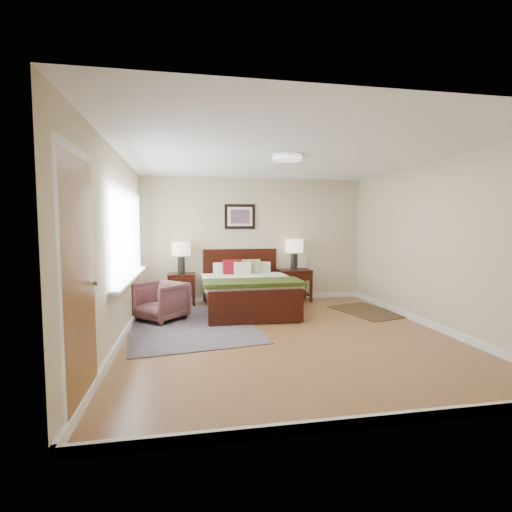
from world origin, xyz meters
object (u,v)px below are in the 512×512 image
Objects in this scene: nightstand_right at (294,282)px; lamp_left at (181,251)px; lamp_right at (294,248)px; armchair at (161,301)px; nightstand_left at (182,280)px; rug_persian at (189,325)px; bed at (247,284)px.

nightstand_right is 2.35m from lamp_left.
armchair is (-2.57, -1.14, -0.77)m from lamp_right.
nightstand_left is 0.24× the size of rug_persian.
nightstand_right is 0.95× the size of armchair.
rug_persian is (-2.12, -1.51, -0.38)m from nightstand_right.
nightstand_right is (2.26, 0.01, -0.10)m from nightstand_left.
lamp_right is at bearing 27.40° from rug_persian.
bed is 1.55m from armchair.
lamp_left is 2.26m from lamp_right.
bed is at bearing -31.06° from nightstand_left.
nightstand_right is at bearing 67.16° from armchair.
bed is at bearing -146.71° from nightstand_right.
lamp_right reaches higher than lamp_left.
rug_persian is (-2.12, -1.53, -1.07)m from lamp_right.
rug_persian is at bearing -84.61° from nightstand_left.
lamp_left reaches higher than rug_persian.
rug_persian is at bearing -142.15° from bed.
bed reaches higher than nightstand_left.
armchair is (-0.31, -1.12, -0.18)m from nightstand_left.
lamp_left is 1.85m from rug_persian.
nightstand_right is at bearing 0.22° from nightstand_left.
bed reaches higher than rug_persian.
rug_persian is at bearing 3.04° from armchair.
nightstand_left is at bearing 86.98° from rug_persian.
lamp_left is (-1.17, 0.73, 0.56)m from bed.
nightstand_right reaches higher than rug_persian.
rug_persian is at bearing -84.69° from lamp_left.
bed is 1.37m from nightstand_left.
bed is 3.19× the size of lamp_left.
rug_persian is (-1.03, -0.80, -0.48)m from bed.
lamp_right is 0.89× the size of armchair.
armchair is at bearing 131.27° from rug_persian.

